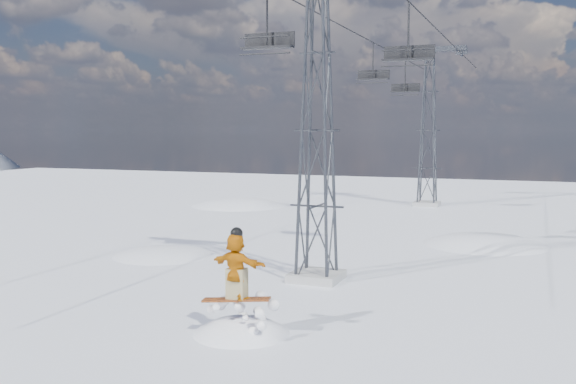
# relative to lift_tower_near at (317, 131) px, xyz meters

# --- Properties ---
(ground) EXTENTS (120.00, 120.00, 0.00)m
(ground) POSITION_rel_lift_tower_near_xyz_m (-0.80, -8.00, -5.47)
(ground) COLOR white
(ground) RESTS_ON ground
(snow_terrain) EXTENTS (39.00, 37.00, 22.00)m
(snow_terrain) POSITION_rel_lift_tower_near_xyz_m (-5.57, 13.24, -15.06)
(snow_terrain) COLOR white
(snow_terrain) RESTS_ON ground
(lift_tower_near) EXTENTS (5.20, 1.80, 11.43)m
(lift_tower_near) POSITION_rel_lift_tower_near_xyz_m (0.00, 0.00, 0.00)
(lift_tower_near) COLOR #999999
(lift_tower_near) RESTS_ON ground
(lift_tower_far) EXTENTS (5.20, 1.80, 11.43)m
(lift_tower_far) POSITION_rel_lift_tower_near_xyz_m (0.00, 25.00, 0.00)
(lift_tower_far) COLOR #999999
(lift_tower_far) RESTS_ON ground
(haul_cables) EXTENTS (4.46, 51.00, 0.06)m
(haul_cables) POSITION_rel_lift_tower_near_xyz_m (0.00, 11.50, 5.38)
(haul_cables) COLOR black
(haul_cables) RESTS_ON ground
(lift_chair_near) EXTENTS (2.04, 0.59, 2.53)m
(lift_chair_near) POSITION_rel_lift_tower_near_xyz_m (-2.20, 0.67, 3.36)
(lift_chair_near) COLOR black
(lift_chair_near) RESTS_ON ground
(lift_chair_mid) EXTENTS (2.17, 0.62, 2.69)m
(lift_chair_mid) POSITION_rel_lift_tower_near_xyz_m (2.20, 5.48, 3.23)
(lift_chair_mid) COLOR black
(lift_chair_mid) RESTS_ON ground
(lift_chair_far) EXTENTS (2.02, 0.58, 2.50)m
(lift_chair_far) POSITION_rel_lift_tower_near_xyz_m (-2.20, 17.18, 3.38)
(lift_chair_far) COLOR black
(lift_chair_far) RESTS_ON ground
(lift_chair_extra) EXTENTS (2.20, 0.63, 2.72)m
(lift_chair_extra) POSITION_rel_lift_tower_near_xyz_m (-2.20, 27.40, 3.20)
(lift_chair_extra) COLOR black
(lift_chair_extra) RESTS_ON ground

